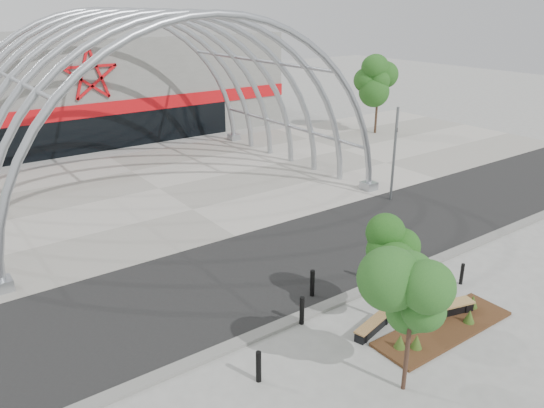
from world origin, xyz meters
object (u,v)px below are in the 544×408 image
at_px(bench_0, 373,327).
at_px(bench_1, 444,311).
at_px(street_tree_0, 412,302).
at_px(bollard_2, 312,283).
at_px(signal_pole, 394,153).
at_px(street_tree_1, 391,255).

height_order(bench_0, bench_1, bench_1).
relative_size(street_tree_0, bollard_2, 3.72).
distance_m(bench_0, bollard_2, 3.02).
bearing_deg(bench_1, bench_0, 162.80).
bearing_deg(street_tree_0, bench_0, 61.83).
distance_m(signal_pole, bollard_2, 11.90).
xyz_separation_m(signal_pole, bench_1, (-7.50, -9.27, -2.51)).
bearing_deg(bollard_2, street_tree_0, -102.18).
distance_m(street_tree_0, bench_1, 5.12).
bearing_deg(street_tree_0, bench_1, 22.64).
distance_m(street_tree_1, bollard_2, 3.55).
bearing_deg(street_tree_0, bollard_2, 77.82).
xyz_separation_m(bench_1, bollard_2, (-2.85, 3.83, 0.30)).
bearing_deg(signal_pole, bench_0, -140.37).
bearing_deg(street_tree_1, signal_pole, 41.36).
bearing_deg(bollard_2, bench_0, -86.96).
relative_size(signal_pole, street_tree_1, 1.49).
height_order(street_tree_0, bench_0, street_tree_0).
relative_size(street_tree_1, bollard_2, 3.25).
bearing_deg(bollard_2, street_tree_1, -69.23).
bearing_deg(bench_0, signal_pole, 39.63).
bearing_deg(signal_pole, street_tree_1, -138.64).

